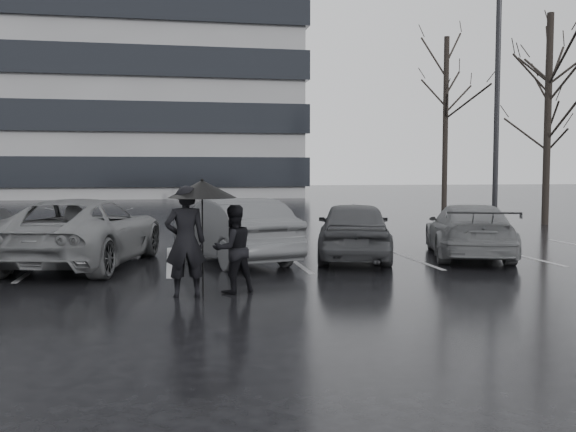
# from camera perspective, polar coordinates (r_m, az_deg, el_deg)

# --- Properties ---
(ground) EXTENTS (160.00, 160.00, 0.00)m
(ground) POSITION_cam_1_polar(r_m,az_deg,el_deg) (12.69, -0.48, -5.29)
(ground) COLOR black
(ground) RESTS_ON ground
(car_main) EXTENTS (2.60, 4.35, 1.39)m
(car_main) POSITION_cam_1_polar(r_m,az_deg,el_deg) (14.95, 5.86, -1.22)
(car_main) COLOR black
(car_main) RESTS_ON ground
(car_west_a) EXTENTS (2.70, 4.60, 1.43)m
(car_west_a) POSITION_cam_1_polar(r_m,az_deg,el_deg) (14.66, -4.89, -1.23)
(car_west_a) COLOR #2F2F32
(car_west_a) RESTS_ON ground
(car_west_b) EXTENTS (3.58, 5.67, 1.46)m
(car_west_b) POSITION_cam_1_polar(r_m,az_deg,el_deg) (14.68, -17.77, -1.34)
(car_west_b) COLOR #4B4B4D
(car_west_b) RESTS_ON ground
(car_east) EXTENTS (3.06, 4.72, 1.27)m
(car_east) POSITION_cam_1_polar(r_m,az_deg,el_deg) (15.88, 15.77, -1.25)
(car_east) COLOR #4B4B4D
(car_east) RESTS_ON ground
(pedestrian_left) EXTENTS (0.69, 0.48, 1.82)m
(pedestrian_left) POSITION_cam_1_polar(r_m,az_deg,el_deg) (10.53, -9.11, -2.26)
(pedestrian_left) COLOR black
(pedestrian_left) RESTS_ON ground
(pedestrian_right) EXTENTS (0.88, 0.78, 1.49)m
(pedestrian_right) POSITION_cam_1_polar(r_m,az_deg,el_deg) (10.83, -4.91, -2.94)
(pedestrian_right) COLOR black
(pedestrian_right) RESTS_ON ground
(umbrella) EXTENTS (1.14, 1.14, 1.93)m
(umbrella) POSITION_cam_1_polar(r_m,az_deg,el_deg) (10.60, -7.64, 2.38)
(umbrella) COLOR black
(umbrella) RESTS_ON ground
(lamp_post) EXTENTS (0.53, 0.53, 9.64)m
(lamp_post) POSITION_cam_1_polar(r_m,az_deg,el_deg) (21.74, 18.09, 10.05)
(lamp_post) COLOR gray
(lamp_post) RESTS_ON ground
(stall_stripes) EXTENTS (19.72, 5.00, 0.00)m
(stall_stripes) POSITION_cam_1_polar(r_m,az_deg,el_deg) (15.04, -5.15, -3.84)
(stall_stripes) COLOR #9E9DA0
(stall_stripes) RESTS_ON ground
(tree_east) EXTENTS (0.26, 0.26, 8.00)m
(tree_east) POSITION_cam_1_polar(r_m,az_deg,el_deg) (26.52, 22.09, 7.93)
(tree_east) COLOR black
(tree_east) RESTS_ON ground
(tree_ne) EXTENTS (0.26, 0.26, 7.00)m
(tree_ne) POSITION_cam_1_polar(r_m,az_deg,el_deg) (31.20, 21.99, 6.38)
(tree_ne) COLOR black
(tree_ne) RESTS_ON ground
(tree_north) EXTENTS (0.26, 0.26, 8.50)m
(tree_north) POSITION_cam_1_polar(r_m,az_deg,el_deg) (32.23, 13.82, 7.80)
(tree_north) COLOR black
(tree_north) RESTS_ON ground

